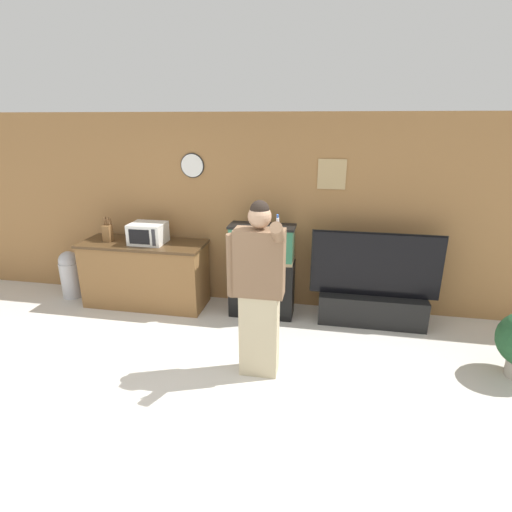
% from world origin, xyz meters
% --- Properties ---
extents(ground_plane, '(18.00, 18.00, 0.00)m').
position_xyz_m(ground_plane, '(0.00, 0.00, 0.00)').
color(ground_plane, beige).
extents(wall_back_paneled, '(10.00, 0.08, 2.60)m').
position_xyz_m(wall_back_paneled, '(0.00, 2.56, 1.30)').
color(wall_back_paneled, olive).
rests_on(wall_back_paneled, ground_plane).
extents(counter_island, '(1.71, 0.65, 0.91)m').
position_xyz_m(counter_island, '(-1.31, 2.16, 0.46)').
color(counter_island, brown).
rests_on(counter_island, ground_plane).
extents(microwave, '(0.46, 0.38, 0.28)m').
position_xyz_m(microwave, '(-1.21, 2.16, 1.05)').
color(microwave, white).
rests_on(microwave, counter_island).
extents(knife_block, '(0.11, 0.11, 0.33)m').
position_xyz_m(knife_block, '(-1.80, 2.14, 1.04)').
color(knife_block, brown).
rests_on(knife_block, counter_island).
extents(aquarium_on_stand, '(0.84, 0.35, 1.24)m').
position_xyz_m(aquarium_on_stand, '(0.36, 2.14, 0.62)').
color(aquarium_on_stand, black).
rests_on(aquarium_on_stand, ground_plane).
extents(tv_on_stand, '(1.60, 0.40, 1.21)m').
position_xyz_m(tv_on_stand, '(1.78, 2.17, 0.35)').
color(tv_on_stand, black).
rests_on(tv_on_stand, ground_plane).
extents(person_standing, '(0.57, 0.43, 1.82)m').
position_xyz_m(person_standing, '(0.55, 0.84, 0.95)').
color(person_standing, '#BCAD89').
rests_on(person_standing, ground_plane).
extents(trash_bin, '(0.29, 0.29, 0.70)m').
position_xyz_m(trash_bin, '(-2.51, 2.18, 0.36)').
color(trash_bin, '#B7B7BC').
rests_on(trash_bin, ground_plane).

